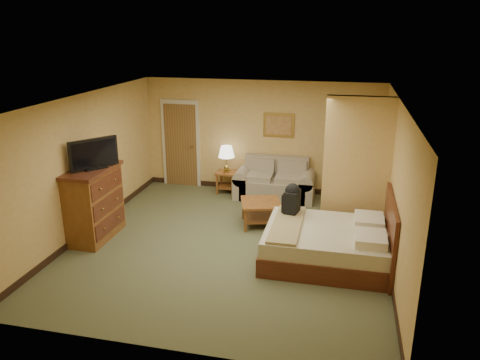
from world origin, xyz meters
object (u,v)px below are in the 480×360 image
(coffee_table, at_px, (261,208))
(dresser, at_px, (94,203))
(loveseat, at_px, (275,185))
(bed, at_px, (332,244))

(coffee_table, xyz_separation_m, dresser, (-2.87, -1.25, 0.33))
(coffee_table, height_order, dresser, dresser)
(loveseat, xyz_separation_m, coffee_table, (-0.02, -1.61, 0.05))
(coffee_table, xyz_separation_m, bed, (1.42, -1.21, -0.03))
(bed, bearing_deg, coffee_table, 139.52)
(loveseat, xyz_separation_m, bed, (1.40, -2.83, 0.02))
(coffee_table, height_order, bed, bed)
(coffee_table, bearing_deg, bed, -40.48)
(coffee_table, bearing_deg, dresser, -156.48)
(bed, bearing_deg, loveseat, 116.31)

